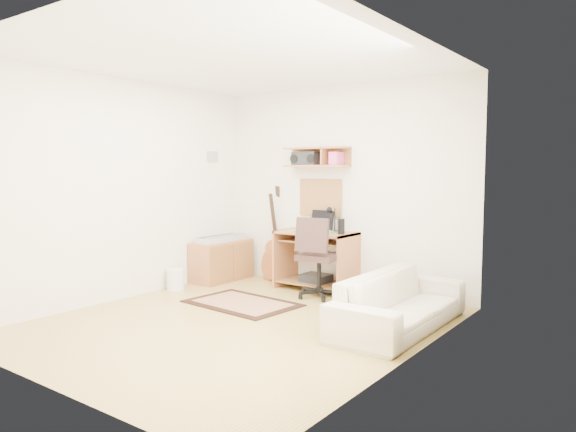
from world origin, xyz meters
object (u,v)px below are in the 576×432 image
Objects in this scene: desk at (316,261)px; printer at (381,293)px; sofa at (400,293)px; task_chair at (319,257)px; cabinet at (222,261)px.

printer is at bearing -1.05° from desk.
sofa is (0.65, -0.91, 0.27)m from printer.
task_chair reaches higher than sofa.
task_chair is 2.39× the size of printer.
cabinet is at bearing 77.78° from sofa.
task_chair reaches higher than desk.
desk is 1.11× the size of cabinet.
printer is at bearing 15.40° from task_chair.
desk is at bearing 59.65° from sofa.
printer is at bearing 6.58° from cabinet.
printer is (0.68, 0.31, -0.41)m from task_chair.
task_chair is (0.26, -0.33, 0.12)m from desk.
sofa is (1.58, -0.93, -0.02)m from desk.
sofa is at bearing -66.71° from printer.
desk is at bearing 11.64° from cabinet.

